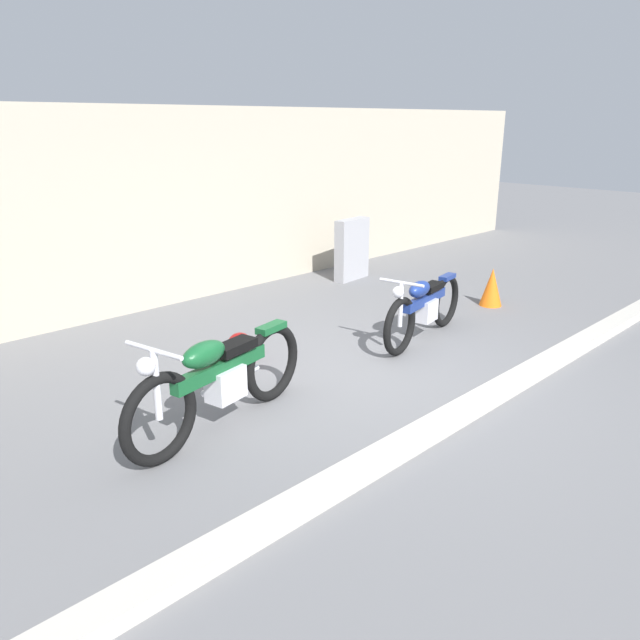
# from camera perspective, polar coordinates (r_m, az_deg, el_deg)

# --- Properties ---
(ground_plane) EXTENTS (40.00, 40.00, 0.00)m
(ground_plane) POSITION_cam_1_polar(r_m,az_deg,el_deg) (6.54, 4.50, -5.03)
(ground_plane) COLOR slate
(building_wall) EXTENTS (18.00, 0.30, 2.77)m
(building_wall) POSITION_cam_1_polar(r_m,az_deg,el_deg) (9.11, -14.25, 10.12)
(building_wall) COLOR #B2A893
(building_wall) RESTS_ON ground_plane
(curb_strip) EXTENTS (18.00, 0.24, 0.12)m
(curb_strip) POSITION_cam_1_polar(r_m,az_deg,el_deg) (5.86, 13.89, -7.81)
(curb_strip) COLOR #B7B2A8
(curb_strip) RESTS_ON ground_plane
(stone_marker) EXTENTS (0.72, 0.27, 1.02)m
(stone_marker) POSITION_cam_1_polar(r_m,az_deg,el_deg) (10.30, 2.99, 6.59)
(stone_marker) COLOR #9E9EA3
(stone_marker) RESTS_ON ground_plane
(helmet) EXTENTS (0.29, 0.29, 0.29)m
(helmet) POSITION_cam_1_polar(r_m,az_deg,el_deg) (6.97, -7.47, -2.35)
(helmet) COLOR maroon
(helmet) RESTS_ON ground_plane
(traffic_cone) EXTENTS (0.32, 0.32, 0.55)m
(traffic_cone) POSITION_cam_1_polar(r_m,az_deg,el_deg) (9.18, 15.71, 2.98)
(traffic_cone) COLOR orange
(traffic_cone) RESTS_ON ground_plane
(motorcycle_blue) EXTENTS (1.93, 0.62, 0.87)m
(motorcycle_blue) POSITION_cam_1_polar(r_m,az_deg,el_deg) (7.49, 9.66, 1.21)
(motorcycle_blue) COLOR black
(motorcycle_blue) RESTS_ON ground_plane
(motorcycle_green) EXTENTS (2.13, 0.71, 0.96)m
(motorcycle_green) POSITION_cam_1_polar(r_m,az_deg,el_deg) (5.31, -9.34, -5.46)
(motorcycle_green) COLOR black
(motorcycle_green) RESTS_ON ground_plane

